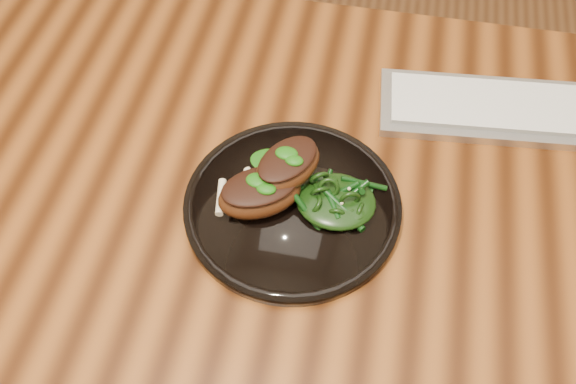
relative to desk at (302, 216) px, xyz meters
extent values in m
plane|color=#533017|center=(0.00, 0.00, -0.67)|extent=(4.00, 4.00, 0.00)
cube|color=#351706|center=(0.00, 0.00, 0.06)|extent=(1.60, 0.80, 0.04)
cylinder|color=#371C0C|center=(-0.74, 0.34, -0.31)|extent=(0.06, 0.06, 0.71)
cylinder|color=black|center=(-0.01, -0.05, 0.09)|extent=(0.29, 0.29, 0.02)
torus|color=black|center=(-0.01, -0.05, 0.09)|extent=(0.29, 0.29, 0.01)
cylinder|color=black|center=(-0.01, -0.05, 0.10)|extent=(0.19, 0.19, 0.00)
ellipsoid|color=#47210D|center=(-0.05, -0.06, 0.12)|extent=(0.13, 0.12, 0.04)
ellipsoid|color=black|center=(-0.05, -0.06, 0.14)|extent=(0.12, 0.10, 0.01)
cylinder|color=beige|center=(-0.10, -0.07, 0.11)|extent=(0.02, 0.06, 0.01)
ellipsoid|color=#0C4607|center=(-0.05, -0.06, 0.14)|extent=(0.03, 0.02, 0.01)
ellipsoid|color=#47210D|center=(-0.02, -0.02, 0.14)|extent=(0.11, 0.12, 0.04)
ellipsoid|color=black|center=(-0.02, -0.02, 0.15)|extent=(0.10, 0.11, 0.01)
cylinder|color=beige|center=(-0.06, -0.05, 0.13)|extent=(0.04, 0.05, 0.01)
ellipsoid|color=#0C4607|center=(-0.02, -0.02, 0.16)|extent=(0.03, 0.02, 0.01)
ellipsoid|color=#0C4607|center=(-0.04, 0.01, 0.10)|extent=(0.07, 0.05, 0.00)
ellipsoid|color=black|center=(0.05, -0.04, 0.11)|extent=(0.11, 0.09, 0.02)
cube|color=#B3B5B7|center=(0.31, 0.19, 0.09)|extent=(0.44, 0.17, 0.01)
cube|color=white|center=(0.31, 0.19, 0.10)|extent=(0.41, 0.14, 0.01)
camera|label=1|loc=(0.08, -0.53, 0.80)|focal=40.00mm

